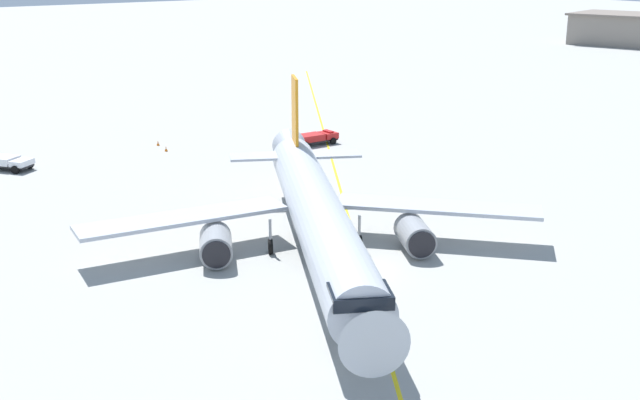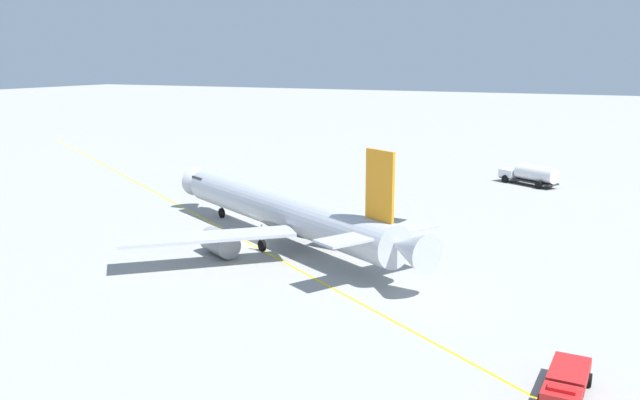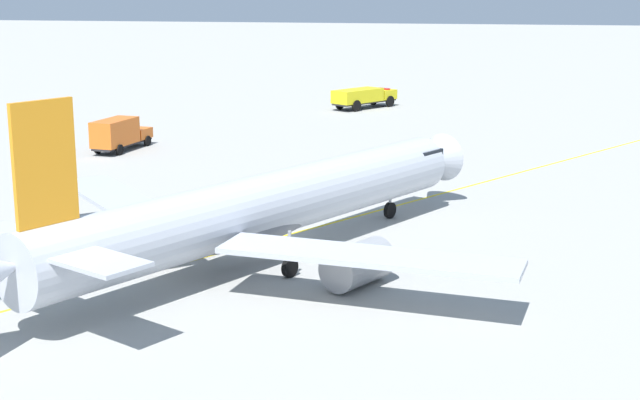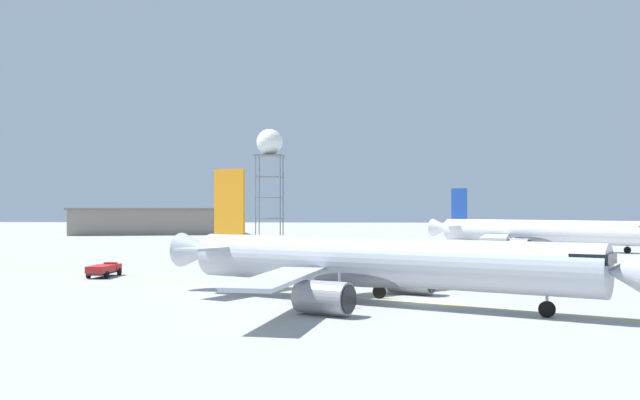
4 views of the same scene
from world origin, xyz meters
name	(u,v)px [view 2 (image 2 of 4)]	position (x,y,z in m)	size (l,w,h in m)	color
ground_plane	(247,240)	(0.00, 0.00, 0.00)	(600.00, 600.00, 0.00)	#9E9E99
airliner_main	(284,213)	(3.73, 0.79, 3.03)	(36.04, 30.29, 10.67)	#B2B7C1
ops_pickup_truck	(566,382)	(31.94, -19.17, 0.81)	(2.32, 5.50, 1.41)	#232326
fuel_tanker_truck	(531,174)	(20.34, 42.60, 1.57)	(8.79, 6.42, 2.87)	#232326
taxiway_centreline	(241,239)	(-0.91, 0.22, 0.00)	(162.79, 105.16, 0.01)	yellow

